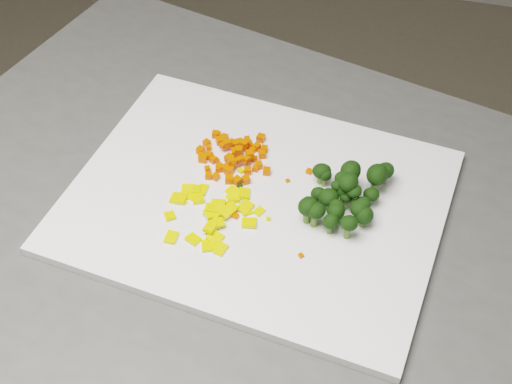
% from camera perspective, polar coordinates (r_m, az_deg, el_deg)
% --- Properties ---
extents(cutting_board, '(0.50, 0.41, 0.01)m').
position_cam_1_polar(cutting_board, '(0.91, 0.00, -0.69)').
color(cutting_board, white).
rests_on(cutting_board, counter_block).
extents(carrot_pile, '(0.10, 0.10, 0.03)m').
position_cam_1_polar(carrot_pile, '(0.95, -1.64, 3.38)').
color(carrot_pile, '#ED4302').
rests_on(carrot_pile, cutting_board).
extents(pepper_pile, '(0.12, 0.12, 0.02)m').
position_cam_1_polar(pepper_pile, '(0.88, -3.44, -1.74)').
color(pepper_pile, yellow).
rests_on(pepper_pile, cutting_board).
extents(broccoli_pile, '(0.12, 0.12, 0.06)m').
position_cam_1_polar(broccoli_pile, '(0.89, 7.38, 0.53)').
color(broccoli_pile, black).
rests_on(broccoli_pile, cutting_board).
extents(carrot_cube_0, '(0.01, 0.01, 0.01)m').
position_cam_1_polar(carrot_cube_0, '(0.98, 0.40, 4.34)').
color(carrot_cube_0, '#ED4302').
rests_on(carrot_cube_0, carrot_pile).
extents(carrot_cube_1, '(0.01, 0.01, 0.01)m').
position_cam_1_polar(carrot_cube_1, '(0.95, -1.47, 2.87)').
color(carrot_cube_1, '#ED4302').
rests_on(carrot_cube_1, carrot_pile).
extents(carrot_cube_2, '(0.01, 0.01, 0.01)m').
position_cam_1_polar(carrot_cube_2, '(0.95, -1.75, 3.15)').
color(carrot_cube_2, '#ED4302').
rests_on(carrot_cube_2, carrot_pile).
extents(carrot_cube_3, '(0.01, 0.01, 0.01)m').
position_cam_1_polar(carrot_cube_3, '(0.94, 0.21, 2.16)').
color(carrot_cube_3, '#ED4302').
rests_on(carrot_cube_3, carrot_pile).
extents(carrot_cube_4, '(0.01, 0.01, 0.01)m').
position_cam_1_polar(carrot_cube_4, '(0.95, -3.81, 2.92)').
color(carrot_cube_4, '#ED4302').
rests_on(carrot_cube_4, carrot_pile).
extents(carrot_cube_5, '(0.01, 0.01, 0.01)m').
position_cam_1_polar(carrot_cube_5, '(0.97, -1.36, 3.92)').
color(carrot_cube_5, '#ED4302').
rests_on(carrot_cube_5, carrot_pile).
extents(carrot_cube_6, '(0.01, 0.01, 0.01)m').
position_cam_1_polar(carrot_cube_6, '(0.93, -3.23, 1.22)').
color(carrot_cube_6, '#ED4302').
rests_on(carrot_cube_6, carrot_pile).
extents(carrot_cube_7, '(0.01, 0.01, 0.01)m').
position_cam_1_polar(carrot_cube_7, '(0.94, -2.76, 1.92)').
color(carrot_cube_7, '#ED4302').
rests_on(carrot_cube_7, carrot_pile).
extents(carrot_cube_8, '(0.01, 0.01, 0.01)m').
position_cam_1_polar(carrot_cube_8, '(0.93, -0.78, 2.63)').
color(carrot_cube_8, '#ED4302').
rests_on(carrot_cube_8, carrot_pile).
extents(carrot_cube_9, '(0.01, 0.01, 0.01)m').
position_cam_1_polar(carrot_cube_9, '(0.92, -0.80, 0.97)').
color(carrot_cube_9, '#ED4302').
rests_on(carrot_cube_9, carrot_pile).
extents(carrot_cube_10, '(0.01, 0.01, 0.01)m').
position_cam_1_polar(carrot_cube_10, '(0.94, -0.03, 1.89)').
color(carrot_cube_10, '#ED4302').
rests_on(carrot_cube_10, carrot_pile).
extents(carrot_cube_11, '(0.01, 0.01, 0.01)m').
position_cam_1_polar(carrot_cube_11, '(0.93, -0.68, 1.71)').
color(carrot_cube_11, '#ED4302').
rests_on(carrot_cube_11, carrot_pile).
extents(carrot_cube_12, '(0.01, 0.01, 0.01)m').
position_cam_1_polar(carrot_cube_12, '(0.97, -2.77, 4.15)').
color(carrot_cube_12, '#ED4302').
rests_on(carrot_cube_12, carrot_pile).
extents(carrot_cube_13, '(0.01, 0.01, 0.01)m').
position_cam_1_polar(carrot_cube_13, '(0.96, -0.30, 3.36)').
color(carrot_cube_13, '#ED4302').
rests_on(carrot_cube_13, carrot_pile).
extents(carrot_cube_14, '(0.01, 0.01, 0.01)m').
position_cam_1_polar(carrot_cube_14, '(0.96, -2.69, 3.72)').
color(carrot_cube_14, '#ED4302').
rests_on(carrot_cube_14, carrot_pile).
extents(carrot_cube_15, '(0.01, 0.01, 0.01)m').
position_cam_1_polar(carrot_cube_15, '(0.96, -0.93, 3.87)').
color(carrot_cube_15, '#ED4302').
rests_on(carrot_cube_15, carrot_pile).
extents(carrot_cube_16, '(0.01, 0.01, 0.01)m').
position_cam_1_polar(carrot_cube_16, '(0.94, -2.15, 2.71)').
color(carrot_cube_16, '#ED4302').
rests_on(carrot_cube_16, carrot_pile).
extents(carrot_cube_17, '(0.01, 0.01, 0.01)m').
position_cam_1_polar(carrot_cube_17, '(0.97, -2.94, 4.12)').
color(carrot_cube_17, '#ED4302').
rests_on(carrot_cube_17, carrot_pile).
extents(carrot_cube_18, '(0.01, 0.01, 0.01)m').
position_cam_1_polar(carrot_cube_18, '(0.94, -0.50, 3.02)').
color(carrot_cube_18, '#ED4302').
rests_on(carrot_cube_18, carrot_pile).
extents(carrot_cube_19, '(0.01, 0.01, 0.01)m').
position_cam_1_polar(carrot_cube_19, '(0.96, -0.95, 3.86)').
color(carrot_cube_19, '#ED4302').
rests_on(carrot_cube_19, carrot_pile).
extents(carrot_cube_20, '(0.01, 0.01, 0.01)m').
position_cam_1_polar(carrot_cube_20, '(0.96, -2.33, 3.90)').
color(carrot_cube_20, '#ED4302').
rests_on(carrot_cube_20, carrot_pile).
extents(carrot_cube_21, '(0.01, 0.01, 0.01)m').
position_cam_1_polar(carrot_cube_21, '(0.94, -1.06, 2.66)').
color(carrot_cube_21, '#ED4302').
rests_on(carrot_cube_21, carrot_pile).
extents(carrot_cube_22, '(0.01, 0.01, 0.01)m').
position_cam_1_polar(carrot_cube_22, '(0.98, -3.01, 4.58)').
color(carrot_cube_22, '#ED4302').
rests_on(carrot_cube_22, carrot_pile).
extents(carrot_cube_23, '(0.01, 0.01, 0.01)m').
position_cam_1_polar(carrot_cube_23, '(0.93, -2.16, 1.71)').
color(carrot_cube_23, '#ED4302').
rests_on(carrot_cube_23, carrot_pile).
extents(carrot_cube_24, '(0.01, 0.01, 0.01)m').
position_cam_1_polar(carrot_cube_24, '(0.96, -1.66, 3.20)').
color(carrot_cube_24, '#ED4302').
rests_on(carrot_cube_24, carrot_pile).
extents(carrot_cube_25, '(0.01, 0.01, 0.01)m').
position_cam_1_polar(carrot_cube_25, '(0.97, -3.82, 3.56)').
color(carrot_cube_25, '#ED4302').
rests_on(carrot_cube_25, carrot_pile).
extents(carrot_cube_26, '(0.01, 0.01, 0.01)m').
position_cam_1_polar(carrot_cube_26, '(0.98, -3.25, 4.62)').
color(carrot_cube_26, '#ED4302').
rests_on(carrot_cube_26, carrot_pile).
extents(carrot_cube_27, '(0.01, 0.01, 0.01)m').
position_cam_1_polar(carrot_cube_27, '(0.94, -1.39, 2.57)').
color(carrot_cube_27, '#ED4302').
rests_on(carrot_cube_27, carrot_pile).
extents(carrot_cube_28, '(0.01, 0.01, 0.01)m').
position_cam_1_polar(carrot_cube_28, '(0.95, -1.39, 3.34)').
color(carrot_cube_28, '#ED4302').
rests_on(carrot_cube_28, carrot_pile).
extents(carrot_cube_29, '(0.01, 0.01, 0.01)m').
position_cam_1_polar(carrot_cube_29, '(0.95, -3.19, 2.55)').
color(carrot_cube_29, '#ED4302').
rests_on(carrot_cube_29, carrot_pile).
extents(carrot_cube_30, '(0.01, 0.01, 0.01)m').
position_cam_1_polar(carrot_cube_30, '(0.97, -0.55, 3.86)').
color(carrot_cube_30, '#ED4302').
rests_on(carrot_cube_30, carrot_pile).
extents(carrot_cube_31, '(0.01, 0.01, 0.01)m').
position_cam_1_polar(carrot_cube_31, '(0.96, 0.67, 3.46)').
color(carrot_cube_31, '#ED4302').
rests_on(carrot_cube_31, carrot_pile).
extents(carrot_cube_32, '(0.01, 0.01, 0.01)m').
position_cam_1_polar(carrot_cube_32, '(0.96, 0.06, 3.64)').
color(carrot_cube_32, '#ED4302').
rests_on(carrot_cube_32, carrot_pile).
extents(carrot_cube_33, '(0.01, 0.01, 0.01)m').
position_cam_1_polar(carrot_cube_33, '(0.94, -2.23, 2.37)').
color(carrot_cube_33, '#ED4302').
rests_on(carrot_cube_33, carrot_pile).
extents(carrot_cube_34, '(0.01, 0.01, 0.01)m').
position_cam_1_polar(carrot_cube_34, '(0.93, -1.86, 2.36)').
color(carrot_cube_34, '#ED4302').
rests_on(carrot_cube_34, carrot_pile).
extents(carrot_cube_35, '(0.01, 0.01, 0.01)m').
position_cam_1_polar(carrot_cube_35, '(0.94, -3.02, 1.85)').
color(carrot_cube_35, '#ED4302').
rests_on(carrot_cube_35, carrot_pile).
extents(carrot_cube_36, '(0.01, 0.01, 0.01)m').
position_cam_1_polar(carrot_cube_36, '(0.95, -3.43, 2.59)').
color(carrot_cube_36, '#ED4302').
rests_on(carrot_cube_36, carrot_pile).
extents(carrot_cube_37, '(0.01, 0.01, 0.01)m').
position_cam_1_polar(carrot_cube_37, '(0.95, -1.43, 3.37)').
color(carrot_cube_37, '#ED4302').
rests_on(carrot_cube_37, carrot_pile).
extents(carrot_cube_38, '(0.01, 0.01, 0.01)m').
position_cam_1_polar(carrot_cube_38, '(0.96, -4.46, 3.34)').
color(carrot_cube_38, '#ED4302').
rests_on(carrot_cube_38, carrot_pile).
extents(carrot_cube_39, '(0.01, 0.01, 0.01)m').
position_cam_1_polar(carrot_cube_39, '(0.98, -2.71, 4.31)').
color(carrot_cube_39, '#ED4302').
rests_on(carrot_cube_39, carrot_pile).
extents(carrot_cube_40, '(0.01, 0.01, 0.01)m').
position_cam_1_polar(carrot_cube_40, '(0.95, 0.49, 3.03)').
color(carrot_cube_40, '#ED4302').
rests_on(carrot_cube_40, carrot_pile).
extents(carrot_cube_41, '(0.01, 0.01, 0.01)m').
position_cam_1_polar(carrot_cube_41, '(0.94, -2.89, 1.98)').
color(carrot_cube_41, '#ED4302').
rests_on(carrot_cube_41, carrot_pile).
extents(carrot_cube_42, '(0.01, 0.01, 0.01)m').
position_cam_1_polar(carrot_cube_42, '(0.93, -2.36, 1.89)').
color(carrot_cube_42, '#ED4302').
rests_on(carrot_cube_42, carrot_pile).
extents(carrot_cube_43, '(0.01, 0.01, 0.01)m').
position_cam_1_polar(carrot_cube_43, '(0.95, -4.22, 2.68)').
color(carrot_cube_43, '#ED4302').
rests_on(carrot_cube_43, carrot_pile).
extents(carrot_cube_44, '(0.01, 0.01, 0.01)m').
position_cam_1_polar(carrot_cube_44, '(0.97, -1.63, 3.86)').
color(carrot_cube_44, '#ED4302').
rests_on(carrot_cube_44, carrot_pile).
extents(carrot_cube_45, '(0.01, 0.01, 0.01)m').
position_cam_1_polar(carrot_cube_45, '(0.98, -2.52, 4.39)').
color(carrot_cube_45, '#ED4302').
rests_on(carrot_cube_45, carrot_pile).
extents(carrot_cube_46, '(0.01, 0.01, 0.01)m').
position_cam_1_polar(carrot_cube_46, '(0.93, -3.81, 1.31)').
color(carrot_cube_46, '#ED4302').
rests_on(carrot_cube_46, carrot_pile).
extents(carrot_cube_47, '(0.01, 0.01, 0.01)m').
position_cam_1_polar(carrot_cube_47, '(0.96, -4.44, 3.01)').
color(carrot_cube_47, '#ED4302').
rests_on(carrot_cube_47, carrot_pile).
extents(carrot_cube_48, '(0.01, 0.01, 0.01)m').
position_cam_1_polar(carrot_cube_48, '(0.97, -3.96, 3.93)').
color(carrot_cube_48, '#ED4302').
rests_on(carrot_cube_48, carrot_pile).
extents(carrot_cube_49, '(0.01, 0.01, 0.01)m').
position_cam_1_polar(carrot_cube_49, '(0.97, -1.94, 4.00)').
color(carrot_cube_49, '#ED4302').
rests_on(carrot_cube_49, carrot_pile).
extents(carrot_cube_50, '(0.01, 0.01, 0.01)m').
position_cam_1_polar(carrot_cube_50, '(0.95, -3.65, 2.94)').
color(carrot_cube_50, '#ED4302').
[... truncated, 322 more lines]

